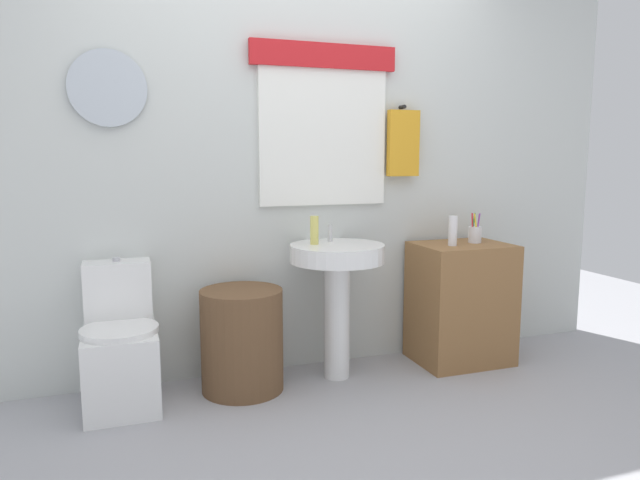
# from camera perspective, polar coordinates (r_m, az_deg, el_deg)

# --- Properties ---
(ground_plane) EXTENTS (8.00, 8.00, 0.00)m
(ground_plane) POSITION_cam_1_polar(r_m,az_deg,el_deg) (2.67, 4.31, -20.28)
(ground_plane) COLOR #A3A3A8
(back_wall) EXTENTS (4.40, 0.18, 2.60)m
(back_wall) POSITION_cam_1_polar(r_m,az_deg,el_deg) (3.43, -3.18, 8.76)
(back_wall) COLOR silver
(back_wall) RESTS_ON ground_plane
(toilet) EXTENTS (0.38, 0.51, 0.75)m
(toilet) POSITION_cam_1_polar(r_m,az_deg,el_deg) (3.18, -19.22, -10.28)
(toilet) COLOR white
(toilet) RESTS_ON ground_plane
(laundry_hamper) EXTENTS (0.45, 0.45, 0.56)m
(laundry_hamper) POSITION_cam_1_polar(r_m,az_deg,el_deg) (3.21, -7.76, -9.83)
(laundry_hamper) COLOR brown
(laundry_hamper) RESTS_ON ground_plane
(pedestal_sink) EXTENTS (0.54, 0.54, 0.78)m
(pedestal_sink) POSITION_cam_1_polar(r_m,az_deg,el_deg) (3.28, 1.71, -3.64)
(pedestal_sink) COLOR white
(pedestal_sink) RESTS_ON ground_plane
(faucet) EXTENTS (0.03, 0.03, 0.10)m
(faucet) POSITION_cam_1_polar(r_m,az_deg,el_deg) (3.35, 1.00, 0.69)
(faucet) COLOR silver
(faucet) RESTS_ON pedestal_sink
(wooden_cabinet) EXTENTS (0.57, 0.44, 0.75)m
(wooden_cabinet) POSITION_cam_1_polar(r_m,az_deg,el_deg) (3.70, 13.82, -6.09)
(wooden_cabinet) COLOR olive
(wooden_cabinet) RESTS_ON ground_plane
(soap_bottle) EXTENTS (0.05, 0.05, 0.16)m
(soap_bottle) POSITION_cam_1_polar(r_m,az_deg,el_deg) (3.24, -0.56, 0.98)
(soap_bottle) COLOR #DBD166
(soap_bottle) RESTS_ON pedestal_sink
(lotion_bottle) EXTENTS (0.05, 0.05, 0.18)m
(lotion_bottle) POSITION_cam_1_polar(r_m,az_deg,el_deg) (3.53, 13.08, 0.90)
(lotion_bottle) COLOR white
(lotion_bottle) RESTS_ON wooden_cabinet
(toothbrush_cup) EXTENTS (0.08, 0.08, 0.18)m
(toothbrush_cup) POSITION_cam_1_polar(r_m,az_deg,el_deg) (3.69, 15.17, 0.58)
(toothbrush_cup) COLOR silver
(toothbrush_cup) RESTS_ON wooden_cabinet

